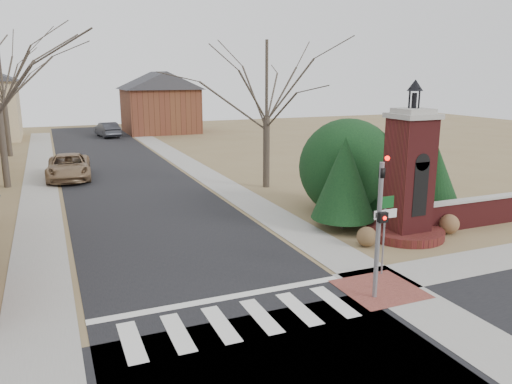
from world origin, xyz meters
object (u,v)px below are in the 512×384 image
sign_post (385,220)px  distant_car (107,130)px  traffic_signal_pole (380,216)px  pickup_truck (69,167)px  brick_gate_monument (408,187)px

sign_post → distant_car: 43.68m
traffic_signal_pole → pickup_truck: 23.96m
brick_gate_monument → distant_car: size_ratio=1.32×
pickup_truck → distant_car: distant_car is taller
pickup_truck → distant_car: 22.84m
traffic_signal_pole → sign_post: size_ratio=1.64×
distant_car → brick_gate_monument: bearing=91.9°
pickup_truck → distant_car: bearing=81.2°
brick_gate_monument → distant_car: (-7.40, 40.48, -1.36)m
brick_gate_monument → distant_car: bearing=100.4°
sign_post → brick_gate_monument: size_ratio=0.42×
brick_gate_monument → pickup_truck: bearing=124.3°
brick_gate_monument → pickup_truck: (-12.40, 18.19, -1.36)m
traffic_signal_pole → brick_gate_monument: brick_gate_monument is taller
pickup_truck → distant_car: (5.00, 22.29, 0.00)m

